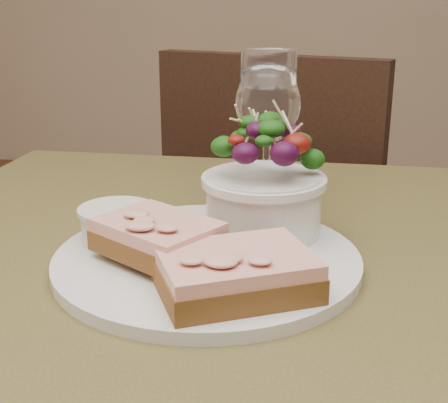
% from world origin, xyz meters
% --- Properties ---
extents(cafe_table, '(0.80, 0.80, 0.75)m').
position_xyz_m(cafe_table, '(0.00, 0.00, 0.65)').
color(cafe_table, '#42391C').
rests_on(cafe_table, ground).
extents(chair_far, '(0.52, 0.52, 0.90)m').
position_xyz_m(chair_far, '(0.03, 0.70, 0.29)').
color(chair_far, black).
rests_on(chair_far, ground).
extents(dinner_plate, '(0.29, 0.29, 0.01)m').
position_xyz_m(dinner_plate, '(-0.02, -0.01, 0.76)').
color(dinner_plate, silver).
rests_on(dinner_plate, cafe_table).
extents(sandwich_front, '(0.15, 0.14, 0.03)m').
position_xyz_m(sandwich_front, '(0.02, -0.08, 0.78)').
color(sandwich_front, '#4A2F13').
rests_on(sandwich_front, dinner_plate).
extents(sandwich_back, '(0.13, 0.12, 0.03)m').
position_xyz_m(sandwich_back, '(-0.06, -0.03, 0.79)').
color(sandwich_back, '#4A2F13').
rests_on(sandwich_back, dinner_plate).
extents(ramekin, '(0.07, 0.07, 0.04)m').
position_xyz_m(ramekin, '(-0.12, 0.01, 0.78)').
color(ramekin, silver).
rests_on(ramekin, dinner_plate).
extents(salad_bowl, '(0.12, 0.12, 0.13)m').
position_xyz_m(salad_bowl, '(0.02, 0.06, 0.82)').
color(salad_bowl, silver).
rests_on(salad_bowl, dinner_plate).
extents(garnish, '(0.05, 0.04, 0.02)m').
position_xyz_m(garnish, '(-0.11, 0.07, 0.77)').
color(garnish, '#0B3409').
rests_on(garnish, dinner_plate).
extents(wine_glass, '(0.08, 0.08, 0.18)m').
position_xyz_m(wine_glass, '(0.02, 0.16, 0.87)').
color(wine_glass, white).
rests_on(wine_glass, cafe_table).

